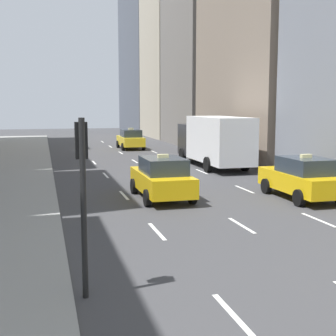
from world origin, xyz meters
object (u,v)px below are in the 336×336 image
Objects in this scene: taxi_lead at (131,139)px; box_truck at (214,140)px; taxi_fourth at (162,178)px; taxi_second at (303,178)px; traffic_light_pole at (82,178)px.

box_truck reaches higher than taxi_lead.
taxi_fourth is 0.52× the size of box_truck.
taxi_lead is at bearing 82.84° from taxi_fourth.
taxi_second is at bearing -83.28° from taxi_lead.
taxi_fourth is (-2.80, -22.28, 0.00)m from taxi_lead.
box_truck is at bearing 62.24° from traffic_light_pole.
taxi_lead is at bearing 77.90° from traffic_light_pole.
taxi_second is 10.45m from box_truck.
taxi_fourth is 10.57m from box_truck.
taxi_second is at bearing -90.00° from box_truck.
box_truck is at bearing -78.16° from taxi_lead.
taxi_lead is at bearing 96.72° from taxi_second.
taxi_lead and taxi_fourth have the same top height.
taxi_fourth is at bearing -97.16° from taxi_lead.
taxi_lead is 13.67m from box_truck.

